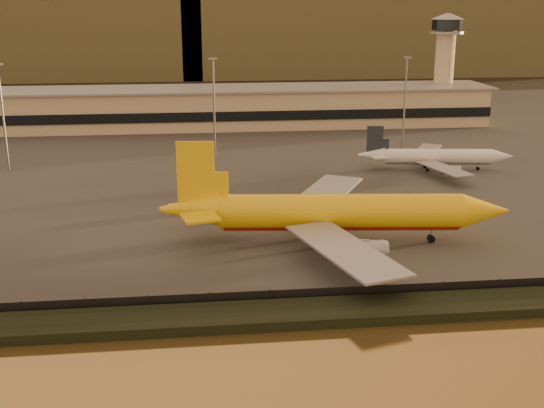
{
  "coord_description": "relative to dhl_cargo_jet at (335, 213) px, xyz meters",
  "views": [
    {
      "loc": [
        -15.27,
        -96.01,
        39.22
      ],
      "look_at": [
        -2.78,
        12.0,
        6.92
      ],
      "focal_mm": 45.0,
      "sensor_mm": 36.0,
      "label": 1
    }
  ],
  "objects": [
    {
      "name": "tarmac",
      "position": [
        -7.59,
        84.46,
        -5.31
      ],
      "size": [
        320.0,
        220.0,
        0.2
      ],
      "primitive_type": "cube",
      "color": "#2D2D2D",
      "rests_on": "ground"
    },
    {
      "name": "gse_vehicle_yellow",
      "position": [
        1.08,
        19.15,
        -4.31
      ],
      "size": [
        4.12,
        2.09,
        1.8
      ],
      "primitive_type": "cube",
      "rotation": [
        0.0,
        0.0,
        0.07
      ],
      "color": "yellow",
      "rests_on": "tarmac"
    },
    {
      "name": "ground",
      "position": [
        -7.59,
        -10.54,
        -5.41
      ],
      "size": [
        900.0,
        900.0,
        0.0
      ],
      "primitive_type": "plane",
      "color": "black",
      "rests_on": "ground"
    },
    {
      "name": "distant_hills",
      "position": [
        -28.33,
        329.46,
        25.98
      ],
      "size": [
        470.0,
        160.0,
        70.0
      ],
      "color": "brown",
      "rests_on": "ground"
    },
    {
      "name": "dhl_cargo_jet",
      "position": [
        0.0,
        0.0,
        0.0
      ],
      "size": [
        58.43,
        56.93,
        17.44
      ],
      "rotation": [
        0.0,
        0.0,
        -0.1
      ],
      "color": "yellow",
      "rests_on": "tarmac"
    },
    {
      "name": "terminal_building",
      "position": [
        -22.11,
        115.01,
        0.84
      ],
      "size": [
        202.0,
        25.0,
        12.6
      ],
      "color": "tan",
      "rests_on": "tarmac"
    },
    {
      "name": "embankment",
      "position": [
        -7.59,
        -27.54,
        -4.71
      ],
      "size": [
        320.0,
        7.0,
        1.4
      ],
      "primitive_type": "cube",
      "color": "black",
      "rests_on": "ground"
    },
    {
      "name": "apron_light_masts",
      "position": [
        7.41,
        64.46,
        10.3
      ],
      "size": [
        152.2,
        12.2,
        25.4
      ],
      "color": "slate",
      "rests_on": "tarmac"
    },
    {
      "name": "perimeter_fence",
      "position": [
        -7.59,
        -23.54,
        -4.11
      ],
      "size": [
        300.0,
        0.05,
        2.2
      ],
      "primitive_type": "cube",
      "color": "black",
      "rests_on": "tarmac"
    },
    {
      "name": "gse_vehicle_white",
      "position": [
        -26.7,
        19.47,
        -4.38
      ],
      "size": [
        4.06,
        3.01,
        1.66
      ],
      "primitive_type": "cube",
      "rotation": [
        0.0,
        0.0,
        -0.41
      ],
      "color": "white",
      "rests_on": "tarmac"
    },
    {
      "name": "control_tower",
      "position": [
        62.41,
        120.46,
        16.25
      ],
      "size": [
        11.2,
        11.2,
        35.5
      ],
      "color": "tan",
      "rests_on": "tarmac"
    },
    {
      "name": "white_narrowbody_jet",
      "position": [
        34.62,
        48.27,
        -2.02
      ],
      "size": [
        37.23,
        36.05,
        10.7
      ],
      "rotation": [
        0.0,
        0.0,
        -0.13
      ],
      "color": "white",
      "rests_on": "tarmac"
    }
  ]
}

